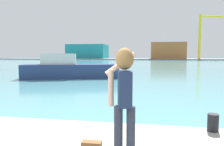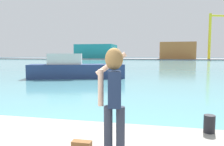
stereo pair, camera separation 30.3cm
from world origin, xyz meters
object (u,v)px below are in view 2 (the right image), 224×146
(warehouse_left, at_px, (96,51))
(port_crane, at_px, (215,31))
(person_photographer, at_px, (114,91))
(boat_moored, at_px, (75,69))
(warehouse_right, at_px, (177,51))
(harbor_bollard, at_px, (209,124))

(warehouse_left, relative_size, port_crane, 0.98)
(person_photographer, height_order, port_crane, port_crane)
(boat_moored, xyz_separation_m, warehouse_right, (14.87, 70.73, 2.81))
(person_photographer, xyz_separation_m, warehouse_left, (-27.22, 93.39, 1.83))
(harbor_bollard, bearing_deg, warehouse_right, 85.84)
(warehouse_left, height_order, port_crane, port_crane)
(person_photographer, bearing_deg, harbor_bollard, -62.40)
(person_photographer, bearing_deg, warehouse_left, 4.18)
(boat_moored, distance_m, warehouse_right, 72.33)
(warehouse_right, bearing_deg, boat_moored, -101.88)
(person_photographer, relative_size, port_crane, 0.10)
(warehouse_right, bearing_deg, warehouse_left, 168.98)
(harbor_bollard, bearing_deg, port_crane, 76.81)
(warehouse_left, distance_m, warehouse_right, 35.82)
(warehouse_left, bearing_deg, boat_moored, -75.34)
(harbor_bollard, height_order, warehouse_right, warehouse_right)
(warehouse_left, relative_size, warehouse_right, 1.28)
(harbor_bollard, distance_m, port_crane, 88.80)
(port_crane, bearing_deg, warehouse_right, -176.86)
(person_photographer, xyz_separation_m, harbor_bollard, (1.75, 1.45, -0.88))
(harbor_bollard, height_order, warehouse_left, warehouse_left)
(person_photographer, distance_m, warehouse_left, 97.30)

